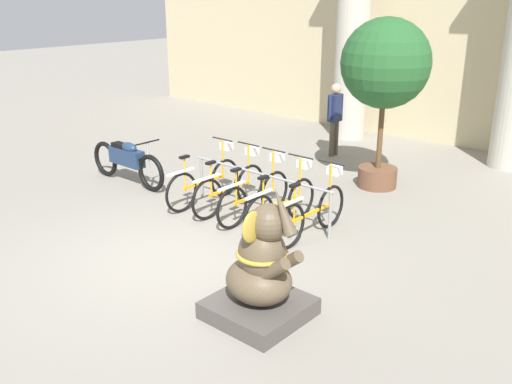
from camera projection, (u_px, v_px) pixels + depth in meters
ground_plane at (177, 257)px, 8.06m from camera, size 60.00×60.00×0.00m
building_facade at (452, 16)px, 13.17m from camera, size 20.00×0.20×6.00m
column_left at (353, 31)px, 13.82m from camera, size 1.03×1.03×5.16m
bike_rack at (260, 183)px, 9.33m from camera, size 2.88×0.05×0.77m
bicycle_0 at (205, 181)px, 9.99m from camera, size 0.48×1.75×1.09m
bicycle_1 at (231, 187)px, 9.67m from camera, size 0.48×1.75×1.09m
bicycle_2 at (256, 194)px, 9.31m from camera, size 0.48×1.75×1.09m
bicycle_3 at (282, 203)px, 8.95m from camera, size 0.48×1.75×1.09m
bicycle_4 at (313, 211)px, 8.61m from camera, size 0.48×1.75×1.09m
elephant_statue at (261, 274)px, 6.41m from camera, size 1.03×1.03×1.66m
motorcycle at (127, 160)px, 11.01m from camera, size 2.15×0.55×0.95m
person_pedestrian at (335, 113)px, 12.70m from camera, size 0.22×0.47×1.64m
potted_tree at (385, 69)px, 10.23m from camera, size 1.62×1.62×3.15m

